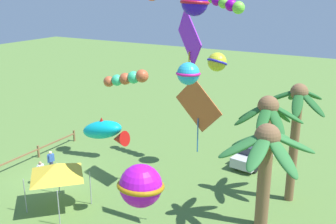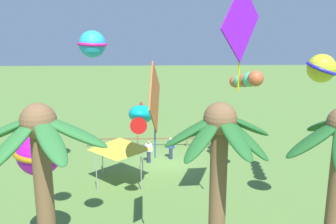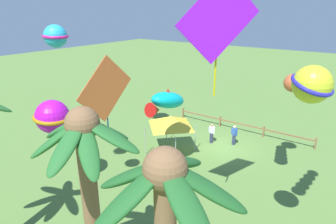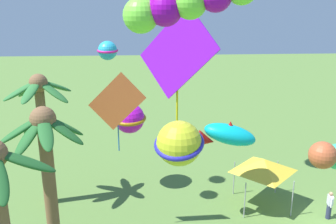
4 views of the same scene
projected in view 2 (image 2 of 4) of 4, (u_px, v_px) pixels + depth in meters
ground_plane at (165, 162)px, 26.92m from camera, size 120.00×120.00×0.00m
palm_tree_0 at (42, 177)px, 10.58m from camera, size 3.90×3.56×7.61m
palm_tree_2 at (219, 164)px, 12.25m from camera, size 3.69×3.54×7.30m
rail_fence at (162, 139)px, 30.22m from camera, size 11.88×0.12×0.95m
spectator_0 at (149, 152)px, 26.74m from camera, size 0.55×0.28×1.59m
spectator_1 at (171, 148)px, 27.46m from camera, size 0.54×0.30×1.59m
festival_tent at (120, 144)px, 23.17m from camera, size 2.86×2.86×2.85m
kite_diamond_0 at (241, 24)px, 16.47m from camera, size 2.22×2.64×4.72m
kite_fish_3 at (141, 115)px, 20.24m from camera, size 1.48×3.19×1.61m
kite_diamond_5 at (155, 99)px, 14.61m from camera, size 0.43×2.71×3.81m
kite_tube_6 at (246, 80)px, 22.87m from camera, size 1.47×3.28×1.40m
kite_ball_7 at (321, 68)px, 16.79m from camera, size 1.76×1.78×1.26m
kite_ball_9 at (39, 153)px, 15.31m from camera, size 2.08×2.07×1.81m
kite_ball_10 at (92, 44)px, 13.52m from camera, size 1.31×1.31×0.96m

